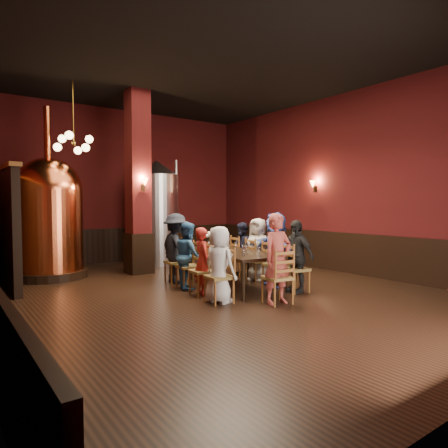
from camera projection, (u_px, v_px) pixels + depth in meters
room at (211, 177)px, 7.76m from camera, size 10.00×10.02×4.50m
wainscot_right at (340, 252)px, 10.16m from camera, size 0.08×9.90×1.00m
wainscot_back at (119, 245)px, 11.87m from camera, size 7.90×0.08×1.00m
column at (138, 183)px, 9.85m from camera, size 0.58×0.58×4.50m
partition at (4, 228)px, 8.54m from camera, size 0.22×3.50×2.40m
pendant_cluster at (74, 143)px, 9.02m from camera, size 0.90×0.90×1.70m
sconce_wall at (315, 186)px, 10.69m from camera, size 0.20×0.20×0.36m
sconce_column at (143, 184)px, 9.61m from camera, size 0.20×0.20×0.36m
dining_table at (232, 254)px, 8.24m from camera, size 1.27×2.50×0.75m
chair_0 at (219, 277)px, 6.97m from camera, size 0.51×0.51×0.92m
person_0 at (219, 265)px, 6.96m from camera, size 0.56×0.74×1.34m
chair_1 at (202, 271)px, 7.56m from camera, size 0.51×0.51×0.92m
person_1 at (202, 261)px, 7.55m from camera, size 0.40×0.52×1.29m
chair_2 at (188, 266)px, 8.13m from camera, size 0.51×0.51×0.92m
person_2 at (188, 255)px, 8.12m from camera, size 0.53×0.73×1.36m
chair_3 at (176, 262)px, 8.72m from camera, size 0.51×0.51×0.92m
person_3 at (176, 248)px, 8.70m from camera, size 0.59×1.00×1.52m
chair_4 at (296, 269)px, 7.79m from camera, size 0.51×0.51×0.92m
person_4 at (296, 256)px, 7.78m from camera, size 0.40×0.85×1.42m
chair_5 at (275, 264)px, 8.38m from camera, size 0.51×0.51×0.92m
person_5 at (275, 249)px, 8.36m from camera, size 0.66×1.49×1.56m
chair_6 at (258, 260)px, 8.95m from camera, size 0.51×0.51×0.92m
person_6 at (258, 250)px, 8.94m from camera, size 0.59×0.77×1.41m
chair_7 at (242, 257)px, 9.54m from camera, size 0.51×0.51×0.92m
person_7 at (242, 249)px, 9.53m from camera, size 0.44×0.68×1.29m
chair_8 at (277, 277)px, 6.90m from camera, size 0.51×0.51×0.92m
person_8 at (278, 259)px, 6.88m from camera, size 0.59×0.40×1.57m
copper_kettle at (49, 216)px, 9.25m from camera, size 1.67×1.67×3.95m
steel_vessel at (157, 213)px, 11.34m from camera, size 1.28×1.28×2.95m
rose_vase at (211, 237)px, 8.94m from camera, size 0.21×0.21×0.37m
wine_glass_0 at (209, 245)px, 8.60m from camera, size 0.07×0.07×0.17m
wine_glass_1 at (214, 247)px, 8.33m from camera, size 0.07×0.07×0.17m
wine_glass_2 at (259, 252)px, 7.45m from camera, size 0.07×0.07×0.17m
wine_glass_3 at (243, 249)px, 7.89m from camera, size 0.07×0.07×0.17m
wine_glass_4 at (245, 249)px, 7.89m from camera, size 0.07×0.07×0.17m
wine_glass_5 at (244, 251)px, 7.54m from camera, size 0.07×0.07×0.17m
wine_glass_6 at (236, 247)px, 8.29m from camera, size 0.07×0.07×0.17m
wine_glass_7 at (217, 246)px, 8.41m from camera, size 0.07×0.07×0.17m
wine_glass_8 at (247, 250)px, 7.80m from camera, size 0.07×0.07×0.17m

